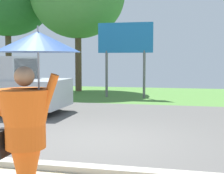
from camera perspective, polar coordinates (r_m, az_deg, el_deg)
ground_plane at (r=10.11m, az=2.08°, el=-5.60°), size 40.00×22.00×0.20m
monk_pedestrian at (r=3.71m, az=-14.41°, el=-6.32°), size 1.03×0.91×2.13m
roadside_billboard at (r=15.41m, az=2.33°, el=7.65°), size 2.60×0.12×3.50m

